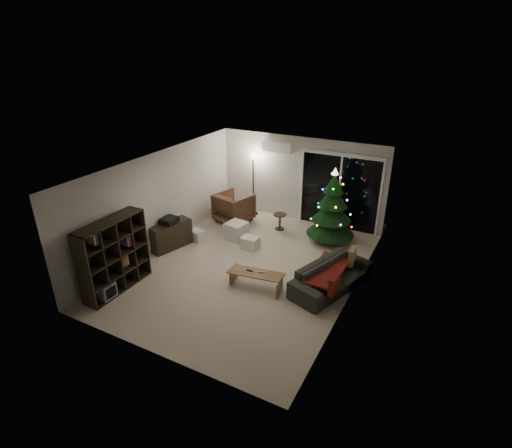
{
  "coord_description": "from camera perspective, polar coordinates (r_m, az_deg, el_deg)",
  "views": [
    {
      "loc": [
        4.03,
        -7.16,
        4.95
      ],
      "look_at": [
        0.1,
        0.3,
        1.05
      ],
      "focal_mm": 28.0,
      "sensor_mm": 36.0,
      "label": 1
    }
  ],
  "objects": [
    {
      "name": "bookshelf",
      "position": [
        9.09,
        -20.5,
        -3.99
      ],
      "size": [
        0.64,
        1.66,
        1.62
      ],
      "primitive_type": null,
      "rotation": [
        0.0,
        0.0,
        -0.15
      ],
      "color": "black",
      "rests_on": "floor"
    },
    {
      "name": "side_table",
      "position": [
        11.4,
        3.42,
        0.35
      ],
      "size": [
        0.4,
        0.4,
        0.47
      ],
      "primitive_type": "cylinder",
      "rotation": [
        0.0,
        0.0,
        0.08
      ],
      "color": "black",
      "rests_on": "floor"
    },
    {
      "name": "cushion_b",
      "position": [
        8.15,
        11.14,
        -8.51
      ],
      "size": [
        0.14,
        0.4,
        0.39
      ],
      "primitive_type": "cube",
      "rotation": [
        0.0,
        0.0,
        -0.07
      ],
      "color": "maroon",
      "rests_on": "sofa"
    },
    {
      "name": "stereo",
      "position": [
        10.41,
        -12.31,
        0.5
      ],
      "size": [
        0.35,
        0.42,
        0.15
      ],
      "primitive_type": "cube",
      "color": "black",
      "rests_on": "media_cabinet"
    },
    {
      "name": "armchair",
      "position": [
        11.83,
        -3.18,
        2.39
      ],
      "size": [
        1.14,
        1.16,
        0.89
      ],
      "primitive_type": "imported",
      "rotation": [
        0.0,
        0.0,
        2.92
      ],
      "color": "#42261D",
      "rests_on": "floor"
    },
    {
      "name": "remote_a",
      "position": [
        8.74,
        -0.89,
        -6.65
      ],
      "size": [
        0.15,
        0.04,
        0.02
      ],
      "primitive_type": "cube",
      "color": "black",
      "rests_on": "coffee_table"
    },
    {
      "name": "sofa_throw",
      "position": [
        8.82,
        10.19,
        -6.47
      ],
      "size": [
        0.64,
        1.47,
        0.05
      ],
      "primitive_type": "cube",
      "color": "maroon",
      "rests_on": "sofa"
    },
    {
      "name": "cardboard_box_a",
      "position": [
        10.93,
        -8.48,
        -1.58
      ],
      "size": [
        0.45,
        0.37,
        0.29
      ],
      "primitive_type": "cube",
      "rotation": [
        0.0,
        0.0,
        -0.17
      ],
      "color": "white",
      "rests_on": "floor"
    },
    {
      "name": "cardboard_box_b",
      "position": [
        10.39,
        -0.86,
        -2.68
      ],
      "size": [
        0.45,
        0.34,
        0.31
      ],
      "primitive_type": "cube",
      "rotation": [
        0.0,
        0.0,
        -0.03
      ],
      "color": "white",
      "rests_on": "floor"
    },
    {
      "name": "ottoman",
      "position": [
        10.88,
        -2.81,
        -0.94
      ],
      "size": [
        0.58,
        0.58,
        0.46
      ],
      "primitive_type": "cube",
      "rotation": [
        0.0,
        0.0,
        -0.15
      ],
      "color": "silver",
      "rests_on": "floor"
    },
    {
      "name": "sofa",
      "position": [
        8.86,
        10.75,
        -7.35
      ],
      "size": [
        1.41,
        2.19,
        0.6
      ],
      "primitive_type": "imported",
      "rotation": [
        0.0,
        0.0,
        1.24
      ],
      "color": "#262824",
      "rests_on": "floor"
    },
    {
      "name": "cushion_a",
      "position": [
        9.24,
        13.58,
        -4.48
      ],
      "size": [
        0.15,
        0.4,
        0.39
      ],
      "primitive_type": "cube",
      "rotation": [
        0.0,
        0.0,
        0.09
      ],
      "color": "olive",
      "rests_on": "sofa"
    },
    {
      "name": "room",
      "position": [
        10.16,
        4.92,
        1.93
      ],
      "size": [
        6.5,
        7.51,
        2.6
      ],
      "color": "beige",
      "rests_on": "ground"
    },
    {
      "name": "media_cabinet",
      "position": [
        10.58,
        -12.11,
        -1.57
      ],
      "size": [
        0.7,
        1.18,
        0.69
      ],
      "primitive_type": "cube",
      "rotation": [
        0.0,
        0.0,
        -0.28
      ],
      "color": "black",
      "rests_on": "floor"
    },
    {
      "name": "coffee_table",
      "position": [
        8.79,
        -0.02,
        -8.0
      ],
      "size": [
        1.25,
        0.59,
        0.38
      ],
      "primitive_type": null,
      "rotation": [
        0.0,
        0.0,
        0.15
      ],
      "color": "brown",
      "rests_on": "floor"
    },
    {
      "name": "floor_lamp",
      "position": [
        12.15,
        -0.4,
        5.55
      ],
      "size": [
        0.3,
        0.3,
        1.88
      ],
      "primitive_type": "cylinder",
      "color": "black",
      "rests_on": "floor"
    },
    {
      "name": "christmas_tree",
      "position": [
        10.57,
        10.84,
        2.55
      ],
      "size": [
        1.33,
        1.33,
        2.05
      ],
      "primitive_type": "cone",
      "rotation": [
        0.0,
        0.0,
        -0.05
      ],
      "color": "black",
      "rests_on": "floor"
    },
    {
      "name": "remote_b",
      "position": [
        8.68,
        0.73,
        -6.9
      ],
      "size": [
        0.15,
        0.09,
        0.02
      ],
      "primitive_type": "cube",
      "rotation": [
        0.0,
        0.0,
        0.35
      ],
      "color": "slate",
      "rests_on": "coffee_table"
    }
  ]
}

